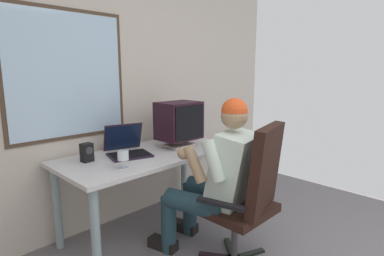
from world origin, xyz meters
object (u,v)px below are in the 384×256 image
Objects in this scene: crt_monitor at (179,121)px; wine_glass at (123,157)px; desk at (150,163)px; office_chair at (251,190)px; person_seated at (216,176)px; laptop at (127,147)px; desk_speaker at (87,152)px.

wine_glass is (-0.74, -0.20, -0.15)m from crt_monitor.
desk is 0.49m from wine_glass.
person_seated is (-0.06, 0.27, 0.05)m from office_chair.
crt_monitor is (0.34, -0.01, 0.33)m from desk.
office_chair is 0.86× the size of person_seated.
person_seated reaches higher than crt_monitor.
desk is 1.26× the size of person_seated.
crt_monitor is at bearing -1.19° from desk.
laptop is 0.34m from desk_speaker.
desk_speaker is at bearing 165.16° from desk.
wine_glass is 0.89× the size of desk_speaker.
crt_monitor reaches higher than desk.
wine_glass is at bearing -152.72° from desk.
person_seated is at bearing -79.20° from desk.
laptop is (-0.16, 0.10, 0.16)m from desk.
office_chair is 1.08m from laptop.
wine_glass is (-0.58, 0.70, 0.23)m from office_chair.
wine_glass is 0.36m from desk_speaker.
person_seated is 0.74m from crt_monitor.
person_seated is at bearing -39.61° from wine_glass.
laptop is (-0.29, 0.74, 0.15)m from person_seated.
person_seated reaches higher than wine_glass.
desk is 0.47m from crt_monitor.
desk is at bearing -31.74° from laptop.
crt_monitor reaches higher than desk_speaker.
desk is 10.63× the size of desk_speaker.
crt_monitor is at bearing 15.14° from wine_glass.
laptop is at bearing 52.62° from wine_glass.
office_chair reaches higher than desk_speaker.
person_seated reaches higher than desk.
desk is 0.65m from person_seated.
desk is 11.96× the size of wine_glass.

